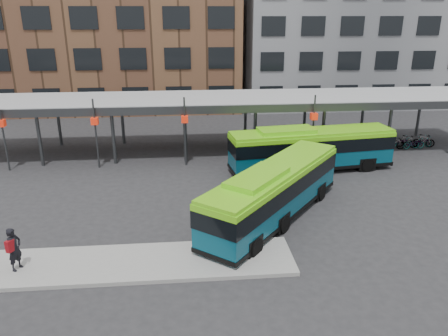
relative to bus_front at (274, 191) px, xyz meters
The scene contains 9 objects.
ground 2.28m from the bus_front, 151.11° to the right, with size 120.00×120.00×0.00m, color #28282B.
boarding_island 8.05m from the bus_front, 151.33° to the right, with size 14.00×3.00×0.18m, color gray.
canopy 12.39m from the bus_front, 97.09° to the left, with size 40.00×6.53×4.80m.
building_brick 34.55m from the bus_front, 110.14° to the left, with size 26.00×14.00×22.00m, color brown.
building_grey 35.45m from the bus_front, 64.99° to the left, with size 24.00×14.00×20.00m, color slate.
bus_front is the anchor object (origin of this frame).
bus_rear 8.06m from the bus_front, 60.95° to the left, with size 11.22×3.72×3.04m.
pedestrian 12.20m from the bus_front, 161.12° to the right, with size 0.69×0.80×1.86m.
bike_rack 16.73m from the bus_front, 42.48° to the left, with size 6.42×1.37×1.04m.
Camera 1 is at (-3.02, -19.45, 10.27)m, focal length 35.00 mm.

